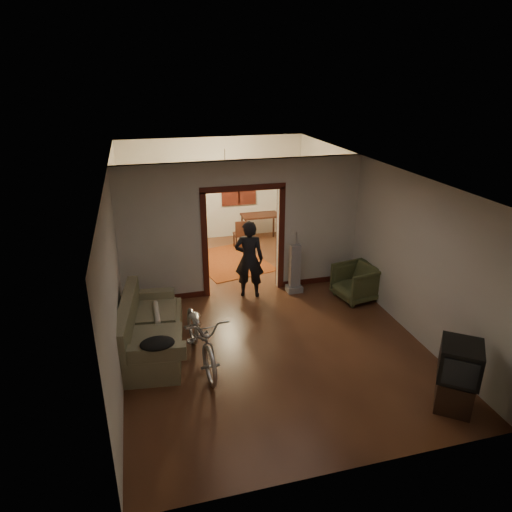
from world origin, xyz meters
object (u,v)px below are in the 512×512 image
object	(u,v)px
locker	(174,214)
armchair	(356,282)
bicycle	(201,335)
desk	(260,228)
person	(249,259)
sofa	(152,325)

from	to	relation	value
locker	armchair	bearing A→B (deg)	-46.56
bicycle	armchair	size ratio (longest dim) A/B	2.32
desk	bicycle	bearing A→B (deg)	-132.03
person	bicycle	bearing A→B (deg)	76.19
person	desk	world-z (taller)	person
bicycle	desk	bearing A→B (deg)	60.16
armchair	locker	xyz separation A→B (m)	(-3.27, 4.25, 0.47)
bicycle	locker	bearing A→B (deg)	83.45
locker	desk	bearing A→B (deg)	-3.51
armchair	desk	size ratio (longest dim) A/B	0.79
sofa	desk	world-z (taller)	sofa
desk	person	bearing A→B (deg)	-126.59
sofa	locker	distance (m)	5.19
locker	person	bearing A→B (deg)	-65.64
sofa	locker	bearing A→B (deg)	87.20
bicycle	desk	world-z (taller)	bicycle
person	desk	size ratio (longest dim) A/B	1.62
bicycle	person	bearing A→B (deg)	52.86
person	locker	bearing A→B (deg)	-53.33
sofa	locker	size ratio (longest dim) A/B	1.24
locker	desk	world-z (taller)	locker
bicycle	person	xyz separation A→B (m)	(1.32, 2.12, 0.33)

